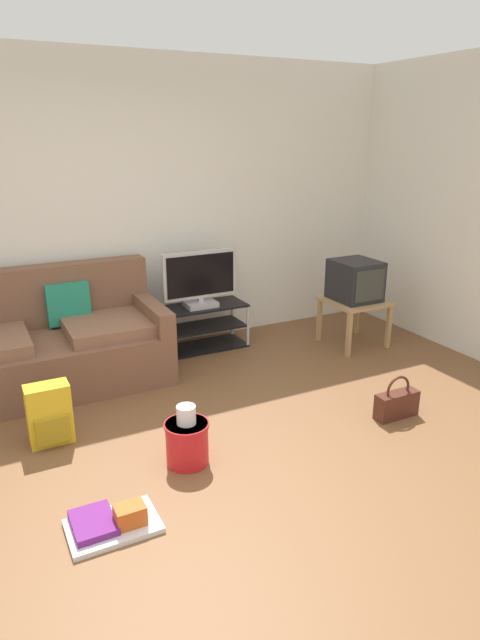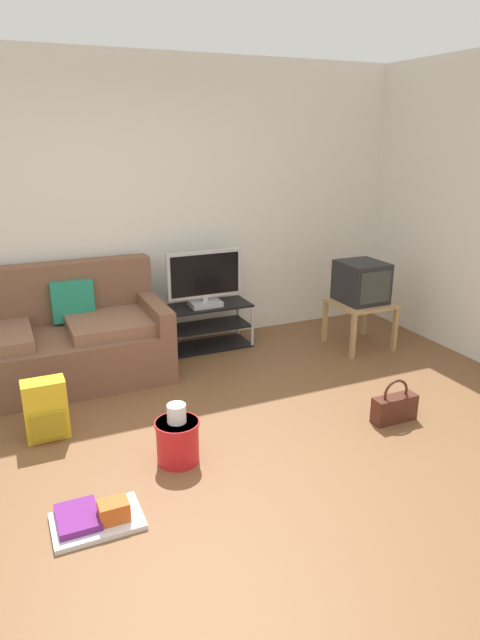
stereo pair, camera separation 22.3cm
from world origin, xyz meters
name	(u,v)px [view 2 (the right image)]	position (x,y,z in m)	size (l,w,h in m)	color
ground_plane	(201,485)	(0.00, 0.00, -0.01)	(9.00, 9.80, 0.02)	brown
wall_back	(105,210)	(0.00, 2.45, 1.35)	(9.00, 0.10, 2.70)	silver
couch	(51,342)	(-0.63, 1.94, 0.34)	(1.90, 0.94, 0.94)	brown
tv_stand	(205,326)	(0.82, 2.10, 0.22)	(0.90, 0.38, 0.43)	black
flat_tv	(205,279)	(0.82, 2.08, 0.70)	(0.74, 0.22, 0.54)	#B2B2B7
side_table	(360,308)	(2.22, 1.51, 0.39)	(0.54, 0.54, 0.46)	tan
crt_tv	(361,282)	(2.22, 1.52, 0.66)	(0.40, 0.45, 0.39)	#232326
backpack	(46,410)	(-0.78, 0.95, 0.21)	(0.29, 0.24, 0.43)	gold
handbag	(394,407)	(1.57, 0.15, 0.11)	(0.34, 0.12, 0.33)	#4C2319
cleaning_bucket	(178,438)	(-0.05, 0.30, 0.17)	(0.29, 0.29, 0.40)	red
floor_tray	(96,518)	(-0.64, -0.11, 0.04)	(0.48, 0.33, 0.14)	silver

